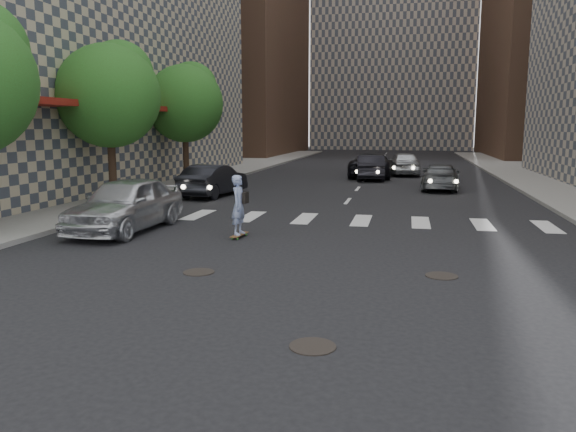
% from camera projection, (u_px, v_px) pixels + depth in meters
% --- Properties ---
extents(ground, '(160.00, 160.00, 0.00)m').
position_uv_depth(ground, '(273.00, 293.00, 10.97)').
color(ground, black).
rests_on(ground, ground).
extents(sidewalk_left, '(13.00, 80.00, 0.15)m').
position_uv_depth(sidewalk_left, '(114.00, 180.00, 33.24)').
color(sidewalk_left, gray).
rests_on(sidewalk_left, ground).
extents(tree_b, '(4.20, 4.20, 6.60)m').
position_uv_depth(tree_b, '(111.00, 91.00, 22.92)').
color(tree_b, '#382619').
rests_on(tree_b, sidewalk_left).
extents(tree_c, '(4.20, 4.20, 6.60)m').
position_uv_depth(tree_c, '(186.00, 100.00, 30.65)').
color(tree_c, '#382619').
rests_on(tree_c, sidewalk_left).
extents(manhole_a, '(0.70, 0.70, 0.02)m').
position_uv_depth(manhole_a, '(313.00, 346.00, 8.30)').
color(manhole_a, black).
rests_on(manhole_a, ground).
extents(manhole_b, '(0.70, 0.70, 0.02)m').
position_uv_depth(manhole_b, '(199.00, 272.00, 12.53)').
color(manhole_b, black).
rests_on(manhole_b, ground).
extents(manhole_c, '(0.70, 0.70, 0.02)m').
position_uv_depth(manhole_c, '(442.00, 276.00, 12.22)').
color(manhole_c, black).
rests_on(manhole_c, ground).
extents(skateboarder, '(0.50, 0.94, 1.84)m').
position_uv_depth(skateboarder, '(239.00, 205.00, 16.33)').
color(skateboarder, brown).
rests_on(skateboarder, ground).
extents(silver_sedan, '(2.16, 5.01, 1.69)m').
position_uv_depth(silver_sedan, '(126.00, 204.00, 17.45)').
color(silver_sedan, silver).
rests_on(silver_sedan, ground).
extents(traffic_car_a, '(2.11, 4.65, 1.48)m').
position_uv_depth(traffic_car_a, '(214.00, 180.00, 26.17)').
color(traffic_car_a, black).
rests_on(traffic_car_a, ground).
extents(traffic_car_b, '(2.23, 4.67, 1.31)m').
position_uv_depth(traffic_car_b, '(441.00, 177.00, 28.77)').
color(traffic_car_b, '#54575B').
rests_on(traffic_car_b, ground).
extents(traffic_car_c, '(2.72, 5.63, 1.55)m').
position_uv_depth(traffic_car_c, '(372.00, 165.00, 35.90)').
color(traffic_car_c, black).
rests_on(traffic_car_c, ground).
extents(traffic_car_d, '(2.40, 4.82, 1.58)m').
position_uv_depth(traffic_car_d, '(404.00, 163.00, 37.42)').
color(traffic_car_d, '#AAADB1').
rests_on(traffic_car_d, ground).
extents(traffic_car_e, '(2.06, 4.71, 1.50)m').
position_uv_depth(traffic_car_e, '(370.00, 167.00, 34.28)').
color(traffic_car_e, black).
rests_on(traffic_car_e, ground).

